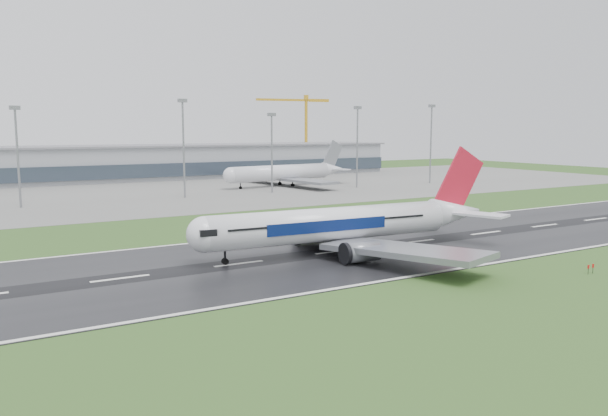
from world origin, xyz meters
TOP-DOWN VIEW (x-y plane):
  - ground at (0.00, 0.00)m, footprint 520.00×520.00m
  - runway at (0.00, 0.00)m, footprint 400.00×45.00m
  - apron at (0.00, 125.00)m, footprint 400.00×130.00m
  - terminal at (0.00, 185.00)m, footprint 240.00×36.00m
  - main_airliner at (-17.47, -1.15)m, footprint 66.64×63.87m
  - parked_airliner at (34.95, 120.33)m, footprint 66.72×63.11m
  - tower_crane at (92.30, 200.00)m, footprint 42.36×10.85m
  - floodmast_1 at (-64.97, 100.00)m, footprint 0.64×0.64m
  - floodmast_2 at (-14.75, 100.00)m, footprint 0.64×0.64m
  - floodmast_3 at (18.39, 100.00)m, footprint 0.64×0.64m
  - floodmast_4 at (56.33, 100.00)m, footprint 0.64×0.64m
  - floodmast_5 at (94.91, 100.00)m, footprint 0.64×0.64m

SIDE VIEW (x-z plane):
  - ground at x=0.00m, z-range 0.00..0.00m
  - apron at x=0.00m, z-range 0.00..0.08m
  - runway at x=0.00m, z-range 0.00..0.10m
  - terminal at x=0.00m, z-range 0.00..15.00m
  - parked_airliner at x=34.95m, z-range 0.08..17.73m
  - main_airliner at x=-17.47m, z-range 0.10..18.61m
  - floodmast_3 at x=18.39m, z-range 0.00..27.68m
  - floodmast_1 at x=-64.97m, z-range 0.00..28.57m
  - floodmast_4 at x=56.33m, z-range 0.00..30.83m
  - floodmast_2 at x=-14.75m, z-range 0.00..31.82m
  - floodmast_5 at x=94.91m, z-range 0.00..32.25m
  - tower_crane at x=92.30m, z-range 0.00..42.37m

